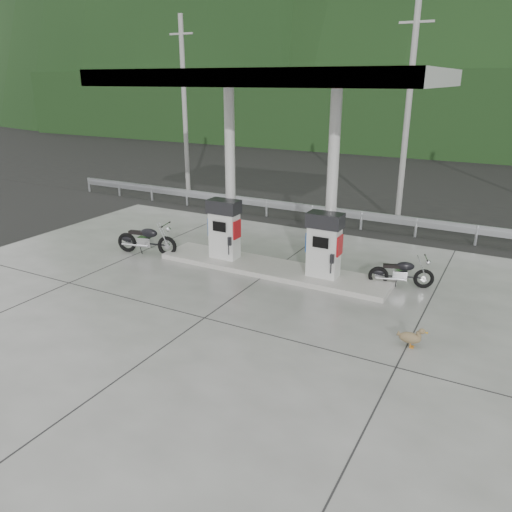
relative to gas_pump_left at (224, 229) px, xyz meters
The scene contains 17 objects.
ground 3.16m from the gas_pump_left, 57.38° to the right, with size 160.00×160.00×0.00m, color black.
forecourt_apron 3.15m from the gas_pump_left, 57.38° to the right, with size 18.00×14.00×0.02m, color slate.
pump_island 1.87m from the gas_pump_left, ahead, with size 7.00×1.40×0.15m, color #9D9992.
gas_pump_left is the anchor object (origin of this frame).
gas_pump_right 3.20m from the gas_pump_left, ahead, with size 0.95×0.55×1.80m, color silver, non-canonical shape.
canopy_column_left 1.65m from the gas_pump_left, 90.00° to the left, with size 0.30×0.30×5.00m, color silver.
canopy_column_right 3.60m from the gas_pump_left, ahead, with size 0.30×0.30×5.00m, color silver.
canopy_roof 4.59m from the gas_pump_left, ahead, with size 8.50×5.00×0.40m, color beige.
guardrail 5.74m from the gas_pump_left, 73.78° to the left, with size 26.00×0.16×1.42m, color #A5A8AD, non-canonical shape.
road 9.20m from the gas_pump_left, 79.92° to the left, with size 60.00×7.00×0.01m, color black.
utility_pole_a 9.93m from the gas_pump_left, 132.44° to the left, with size 0.22×0.22×8.00m, color gray.
utility_pole_b 8.40m from the gas_pump_left, 62.78° to the left, with size 0.22×0.22×8.00m, color gray.
tree_band 27.61m from the gas_pump_left, 86.67° to the left, with size 80.00×6.00×6.00m, color black.
forested_hills 57.53m from the gas_pump_left, 88.41° to the left, with size 100.00×40.00×140.00m, color black, non-canonical shape.
motorcycle_left 2.74m from the gas_pump_left, 168.69° to the right, with size 1.93×0.61×0.91m, color black, non-canonical shape.
motorcycle_right 5.29m from the gas_pump_left, ahead, with size 1.62×0.51×0.77m, color black, non-canonical shape.
duck 6.71m from the gas_pump_left, 22.56° to the right, with size 0.56×0.16×0.40m, color brown, non-canonical shape.
Camera 1 is at (6.11, -9.74, 5.34)m, focal length 35.00 mm.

